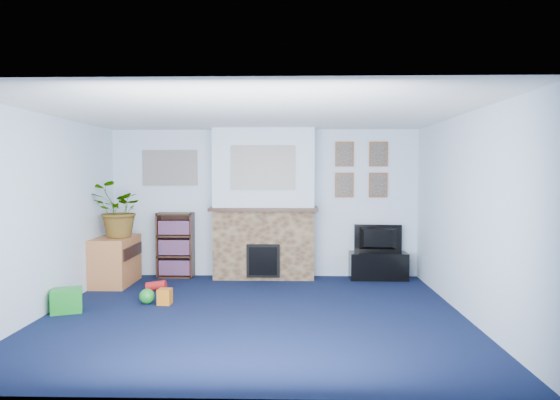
{
  "coord_description": "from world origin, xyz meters",
  "views": [
    {
      "loc": [
        0.46,
        -5.9,
        1.7
      ],
      "look_at": [
        0.29,
        0.99,
        1.32
      ],
      "focal_mm": 32.0,
      "sensor_mm": 36.0,
      "label": 1
    }
  ],
  "objects_px": {
    "television": "(378,239)",
    "sideboard": "(116,261)",
    "bookshelf": "(176,246)",
    "tv_stand": "(378,265)"
  },
  "relations": [
    {
      "from": "television",
      "to": "sideboard",
      "type": "distance_m",
      "value": 4.11
    },
    {
      "from": "bookshelf",
      "to": "sideboard",
      "type": "height_order",
      "value": "bookshelf"
    },
    {
      "from": "bookshelf",
      "to": "sideboard",
      "type": "bearing_deg",
      "value": -145.97
    },
    {
      "from": "tv_stand",
      "to": "bookshelf",
      "type": "distance_m",
      "value": 3.28
    },
    {
      "from": "tv_stand",
      "to": "sideboard",
      "type": "relative_size",
      "value": 0.98
    },
    {
      "from": "television",
      "to": "sideboard",
      "type": "relative_size",
      "value": 0.81
    },
    {
      "from": "tv_stand",
      "to": "sideboard",
      "type": "height_order",
      "value": "sideboard"
    },
    {
      "from": "television",
      "to": "sideboard",
      "type": "bearing_deg",
      "value": 11.6
    },
    {
      "from": "bookshelf",
      "to": "tv_stand",
      "type": "bearing_deg",
      "value": -1.34
    },
    {
      "from": "television",
      "to": "bookshelf",
      "type": "height_order",
      "value": "bookshelf"
    }
  ]
}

